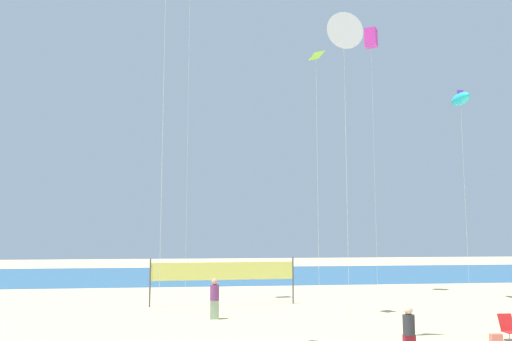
{
  "coord_description": "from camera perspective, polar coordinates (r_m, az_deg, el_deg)",
  "views": [
    {
      "loc": [
        -2.19,
        -14.41,
        3.75
      ],
      "look_at": [
        0.98,
        10.13,
        6.64
      ],
      "focal_mm": 36.75,
      "sensor_mm": 36.0,
      "label": 1
    }
  ],
  "objects": [
    {
      "name": "ocean_band",
      "position": [
        46.75,
        -4.75,
        -11.24
      ],
      "size": [
        120.0,
        20.0,
        0.01
      ],
      "primitive_type": "cube",
      "color": "#28608C",
      "rests_on": "ground"
    },
    {
      "name": "beachgoer_charcoal_shirt",
      "position": [
        16.83,
        16.31,
        -16.39
      ],
      "size": [
        0.35,
        0.35,
        1.55
      ],
      "rotation": [
        0.0,
        0.0,
        4.0
      ],
      "color": "maroon",
      "rests_on": "ground"
    },
    {
      "name": "folding_beach_chair",
      "position": [
        20.85,
        25.79,
        -15.07
      ],
      "size": [
        0.52,
        0.65,
        0.89
      ],
      "rotation": [
        0.0,
        0.0,
        0.63
      ],
      "color": "red",
      "rests_on": "ground"
    },
    {
      "name": "beach_handbag",
      "position": [
        20.23,
        24.66,
        -16.29
      ],
      "size": [
        0.4,
        0.2,
        0.32
      ],
      "primitive_type": "cube",
      "color": "#EA7260",
      "rests_on": "ground"
    },
    {
      "name": "kite_cyan_inflatable",
      "position": [
        32.31,
        21.36,
        7.25
      ],
      "size": [
        0.73,
        1.9,
        11.79
      ],
      "color": "silver",
      "rests_on": "ground"
    },
    {
      "name": "beachgoer_plum_shirt",
      "position": [
        23.33,
        -4.53,
        -13.58
      ],
      "size": [
        0.4,
        0.4,
        1.74
      ],
      "rotation": [
        0.0,
        0.0,
        0.6
      ],
      "color": "#99B28C",
      "rests_on": "ground"
    },
    {
      "name": "kite_magenta_box",
      "position": [
        35.95,
        12.41,
        13.87
      ],
      "size": [
        1.02,
        1.02,
        16.89
      ],
      "color": "silver",
      "rests_on": "ground"
    },
    {
      "name": "volleyball_net",
      "position": [
        27.49,
        -3.58,
        -11.07
      ],
      "size": [
        7.45,
        0.43,
        2.4
      ],
      "color": "#4C4C51",
      "rests_on": "ground"
    },
    {
      "name": "kite_lime_diamond",
      "position": [
        25.47,
        6.46,
        12.16
      ],
      "size": [
        0.88,
        0.88,
        12.31
      ],
      "color": "silver",
      "rests_on": "ground"
    },
    {
      "name": "kite_white_delta",
      "position": [
        20.15,
        9.52,
        14.6
      ],
      "size": [
        1.41,
        0.4,
        11.74
      ],
      "color": "silver",
      "rests_on": "ground"
    }
  ]
}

